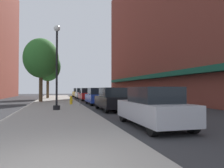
{
  "coord_description": "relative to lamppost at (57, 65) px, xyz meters",
  "views": [
    {
      "loc": [
        0.13,
        -4.14,
        1.59
      ],
      "look_at": [
        6.26,
        19.39,
        2.11
      ],
      "focal_mm": 34.04,
      "sensor_mm": 36.0,
      "label": 1
    }
  ],
  "objects": [
    {
      "name": "fire_hydrant",
      "position": [
        1.31,
        4.9,
        -2.68
      ],
      "size": [
        0.33,
        0.26,
        0.79
      ],
      "color": "gold",
      "rests_on": "sidewalk_slab"
    },
    {
      "name": "sidewalk_slab",
      "position": [
        -0.12,
        7.94,
        -3.14
      ],
      "size": [
        4.8,
        50.0,
        0.12
      ],
      "primitive_type": "cube",
      "color": "gray",
      "rests_on": "ground"
    },
    {
      "name": "car_yellow",
      "position": [
        3.88,
        25.6,
        -2.39
      ],
      "size": [
        1.8,
        4.3,
        1.66
      ],
      "rotation": [
        0.0,
        0.0,
        -0.04
      ],
      "color": "black",
      "rests_on": "ground"
    },
    {
      "name": "tree_mid",
      "position": [
        -1.35,
        18.89,
        1.74
      ],
      "size": [
        3.87,
        3.87,
        7.08
      ],
      "color": "#4C3823",
      "rests_on": "sidewalk_slab"
    },
    {
      "name": "parking_meter_near",
      "position": [
        1.93,
        3.02,
        -2.25
      ],
      "size": [
        0.14,
        0.09,
        1.31
      ],
      "color": "slate",
      "rests_on": "sidewalk_slab"
    },
    {
      "name": "car_black",
      "position": [
        3.88,
        -0.34,
        -2.39
      ],
      "size": [
        1.8,
        4.3,
        1.66
      ],
      "rotation": [
        0.0,
        0.0,
        0.0
      ],
      "color": "black",
      "rests_on": "ground"
    },
    {
      "name": "car_white",
      "position": [
        3.88,
        19.63,
        -2.39
      ],
      "size": [
        1.8,
        4.3,
        1.66
      ],
      "rotation": [
        0.0,
        0.0,
        -0.02
      ],
      "color": "black",
      "rests_on": "ground"
    },
    {
      "name": "building_right_brick",
      "position": [
        14.87,
        10.94,
        7.47
      ],
      "size": [
        6.8,
        40.0,
        21.39
      ],
      "color": "brown",
      "rests_on": "ground"
    },
    {
      "name": "ground_plane",
      "position": [
        3.88,
        6.94,
        -3.2
      ],
      "size": [
        90.0,
        90.0,
        0.0
      ],
      "primitive_type": "plane",
      "color": "#2D2D30"
    },
    {
      "name": "lamppost",
      "position": [
        0.0,
        0.0,
        0.0
      ],
      "size": [
        0.48,
        0.48,
        5.9
      ],
      "color": "black",
      "rests_on": "sidewalk_slab"
    },
    {
      "name": "car_red",
      "position": [
        3.88,
        13.01,
        -2.39
      ],
      "size": [
        1.8,
        4.3,
        1.66
      ],
      "rotation": [
        0.0,
        0.0,
        -0.02
      ],
      "color": "black",
      "rests_on": "ground"
    },
    {
      "name": "tree_near",
      "position": [
        -1.75,
        10.12,
        1.83
      ],
      "size": [
        3.91,
        3.91,
        7.19
      ],
      "color": "#4C3823",
      "rests_on": "sidewalk_slab"
    },
    {
      "name": "car_blue",
      "position": [
        3.88,
        5.74,
        -2.39
      ],
      "size": [
        1.8,
        4.3,
        1.66
      ],
      "rotation": [
        0.0,
        0.0,
        -0.01
      ],
      "color": "black",
      "rests_on": "ground"
    },
    {
      "name": "car_silver",
      "position": [
        3.88,
        -7.1,
        -2.39
      ],
      "size": [
        1.8,
        4.3,
        1.66
      ],
      "rotation": [
        0.0,
        0.0,
        -0.04
      ],
      "color": "black",
      "rests_on": "ground"
    }
  ]
}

